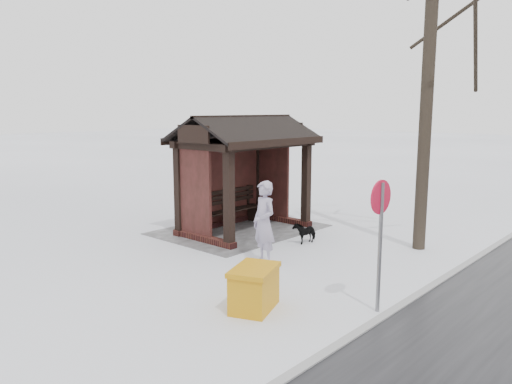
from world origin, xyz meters
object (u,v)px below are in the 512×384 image
grit_bin (254,288)px  road_sign (380,216)px  bus_shelter (241,150)px  dog (305,232)px  pedestrian (264,223)px

grit_bin → road_sign: (-1.27, 1.53, 1.21)m
bus_shelter → dog: 2.80m
dog → grit_bin: 4.31m
dog → pedestrian: bearing=-72.7°
bus_shelter → pedestrian: size_ratio=2.03×
bus_shelter → grit_bin: (3.77, 3.91, -1.80)m
pedestrian → dog: size_ratio=2.87×
grit_bin → pedestrian: bearing=-164.4°
bus_shelter → road_sign: 6.02m
dog → bus_shelter: bearing=-170.4°
dog → grit_bin: grit_bin is taller
dog → grit_bin: size_ratio=0.56×
bus_shelter → road_sign: (2.50, 5.44, -0.60)m
grit_bin → dog: bearing=-176.3°
dog → road_sign: 4.47m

